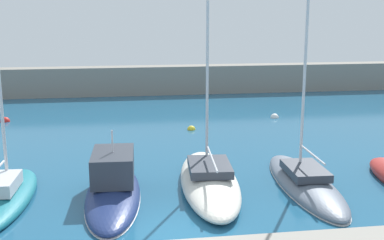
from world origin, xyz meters
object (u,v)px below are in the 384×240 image
(sailboat_teal_second, at_px, (3,196))
(sailboat_ivory_fourth, at_px, (209,179))
(sailboat_slate_fifth, at_px, (305,181))
(mooring_buoy_red, at_px, (5,122))
(motorboat_navy_third, at_px, (113,187))
(mooring_buoy_yellow, at_px, (191,130))
(mooring_buoy_white, at_px, (275,118))

(sailboat_teal_second, height_order, sailboat_ivory_fourth, sailboat_ivory_fourth)
(sailboat_teal_second, bearing_deg, sailboat_slate_fifth, -86.97)
(sailboat_ivory_fourth, bearing_deg, mooring_buoy_red, 41.99)
(sailboat_teal_second, distance_m, sailboat_slate_fifth, 14.31)
(sailboat_teal_second, height_order, mooring_buoy_red, sailboat_teal_second)
(motorboat_navy_third, bearing_deg, mooring_buoy_red, 28.43)
(motorboat_navy_third, relative_size, mooring_buoy_yellow, 14.73)
(motorboat_navy_third, bearing_deg, mooring_buoy_yellow, -21.15)
(motorboat_navy_third, bearing_deg, mooring_buoy_white, -36.68)
(sailboat_teal_second, bearing_deg, mooring_buoy_white, -45.50)
(mooring_buoy_white, bearing_deg, sailboat_ivory_fourth, -118.29)
(sailboat_teal_second, xyz_separation_m, mooring_buoy_yellow, (10.51, 12.65, -0.32))
(mooring_buoy_white, bearing_deg, mooring_buoy_yellow, -157.12)
(sailboat_teal_second, height_order, mooring_buoy_white, sailboat_teal_second)
(mooring_buoy_red, bearing_deg, mooring_buoy_yellow, -18.94)
(sailboat_ivory_fourth, distance_m, mooring_buoy_red, 21.45)
(motorboat_navy_third, height_order, mooring_buoy_white, motorboat_navy_third)
(mooring_buoy_yellow, height_order, mooring_buoy_red, mooring_buoy_red)
(mooring_buoy_red, bearing_deg, motorboat_navy_third, -64.11)
(motorboat_navy_third, height_order, mooring_buoy_yellow, motorboat_navy_third)
(sailboat_slate_fifth, height_order, mooring_buoy_white, sailboat_slate_fifth)
(motorboat_navy_third, relative_size, sailboat_ivory_fourth, 0.47)
(sailboat_ivory_fourth, distance_m, sailboat_slate_fifth, 4.74)
(sailboat_ivory_fourth, height_order, sailboat_slate_fifth, sailboat_ivory_fourth)
(sailboat_slate_fifth, bearing_deg, sailboat_ivory_fourth, 85.69)
(mooring_buoy_yellow, bearing_deg, mooring_buoy_red, 161.06)
(sailboat_ivory_fourth, relative_size, mooring_buoy_red, 25.97)
(mooring_buoy_white, bearing_deg, mooring_buoy_red, 175.33)
(motorboat_navy_third, bearing_deg, sailboat_slate_fifth, -87.47)
(sailboat_slate_fifth, xyz_separation_m, mooring_buoy_yellow, (-3.80, 12.65, -0.29))
(mooring_buoy_yellow, bearing_deg, sailboat_ivory_fourth, -94.30)
(sailboat_teal_second, distance_m, sailboat_ivory_fourth, 9.61)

